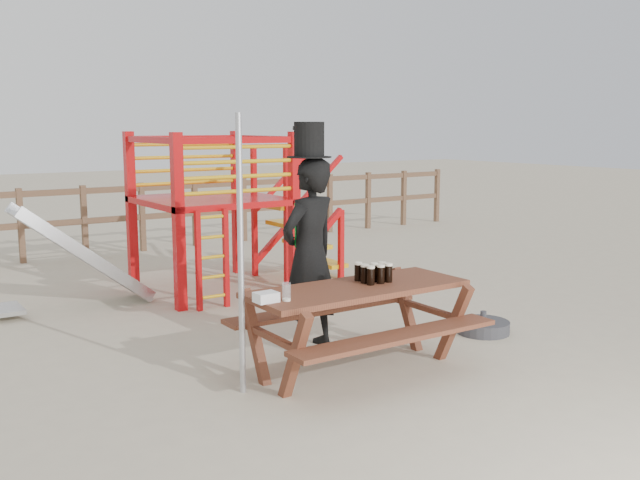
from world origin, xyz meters
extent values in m
plane|color=#B6A98D|center=(0.00, 0.00, 0.00)|extent=(60.00, 60.00, 0.00)
cube|color=brown|center=(0.00, 7.00, 1.10)|extent=(15.00, 0.06, 0.10)
cube|color=brown|center=(0.00, 7.00, 0.60)|extent=(15.00, 0.06, 0.10)
cube|color=brown|center=(-1.50, 7.00, 0.60)|extent=(0.09, 0.09, 1.20)
cube|color=brown|center=(-0.50, 7.00, 0.60)|extent=(0.09, 0.09, 1.20)
cube|color=brown|center=(0.50, 7.00, 0.60)|extent=(0.09, 0.09, 1.20)
cube|color=brown|center=(1.50, 7.00, 0.60)|extent=(0.09, 0.09, 1.20)
cube|color=brown|center=(2.50, 7.00, 0.60)|extent=(0.09, 0.09, 1.20)
cube|color=brown|center=(3.50, 7.00, 0.60)|extent=(0.09, 0.09, 1.20)
cube|color=brown|center=(4.50, 7.00, 0.60)|extent=(0.09, 0.09, 1.20)
cube|color=brown|center=(5.50, 7.00, 0.60)|extent=(0.09, 0.09, 1.20)
cube|color=brown|center=(6.50, 7.00, 0.60)|extent=(0.09, 0.09, 1.20)
cube|color=brown|center=(7.50, 7.00, 0.60)|extent=(0.09, 0.09, 1.20)
cube|color=red|center=(-0.60, 2.80, 1.05)|extent=(0.12, 0.12, 2.10)
cube|color=red|center=(1.00, 2.80, 1.05)|extent=(0.12, 0.12, 2.10)
cube|color=red|center=(-0.60, 4.40, 1.05)|extent=(0.12, 0.12, 2.10)
cube|color=red|center=(1.00, 4.40, 1.05)|extent=(0.12, 0.12, 2.10)
cube|color=red|center=(0.20, 3.60, 1.20)|extent=(1.72, 1.72, 0.08)
cube|color=red|center=(0.20, 2.80, 2.00)|extent=(1.60, 0.08, 0.08)
cube|color=red|center=(0.20, 4.40, 2.00)|extent=(1.60, 0.08, 0.08)
cube|color=red|center=(-0.60, 3.60, 2.00)|extent=(0.08, 1.60, 0.08)
cube|color=red|center=(1.00, 3.60, 2.00)|extent=(0.08, 1.60, 0.08)
cylinder|color=gold|center=(0.20, 2.80, 1.38)|extent=(1.50, 0.05, 0.05)
cylinder|color=gold|center=(0.20, 4.40, 1.38)|extent=(1.50, 0.05, 0.05)
cylinder|color=gold|center=(0.20, 2.80, 1.56)|extent=(1.50, 0.05, 0.05)
cylinder|color=gold|center=(0.20, 4.40, 1.56)|extent=(1.50, 0.05, 0.05)
cylinder|color=gold|center=(0.20, 2.80, 1.74)|extent=(1.50, 0.05, 0.05)
cylinder|color=gold|center=(0.20, 4.40, 1.74)|extent=(1.50, 0.05, 0.05)
cylinder|color=gold|center=(0.20, 2.80, 1.92)|extent=(1.50, 0.05, 0.05)
cylinder|color=gold|center=(0.20, 4.40, 1.92)|extent=(1.50, 0.05, 0.05)
cube|color=red|center=(-0.43, 2.65, 0.60)|extent=(0.06, 0.06, 1.20)
cube|color=red|center=(-0.07, 2.65, 0.60)|extent=(0.06, 0.06, 1.20)
cylinder|color=gold|center=(-0.25, 2.65, 0.15)|extent=(0.36, 0.04, 0.04)
cylinder|color=gold|center=(-0.25, 2.65, 0.39)|extent=(0.36, 0.04, 0.04)
cylinder|color=gold|center=(-0.25, 2.65, 0.63)|extent=(0.36, 0.04, 0.04)
cylinder|color=gold|center=(-0.25, 2.65, 0.87)|extent=(0.36, 0.04, 0.04)
cylinder|color=gold|center=(-0.25, 2.65, 1.11)|extent=(0.36, 0.04, 0.04)
cube|color=gold|center=(1.15, 3.60, 1.08)|extent=(0.30, 0.90, 0.06)
cube|color=gold|center=(1.43, 3.60, 0.78)|extent=(0.30, 0.90, 0.06)
cube|color=gold|center=(1.71, 3.60, 0.48)|extent=(0.30, 0.90, 0.06)
cube|color=gold|center=(1.99, 3.60, 0.18)|extent=(0.30, 0.90, 0.06)
cube|color=red|center=(1.55, 3.15, 0.60)|extent=(0.95, 0.08, 0.86)
cube|color=red|center=(1.55, 4.05, 0.60)|extent=(0.95, 0.08, 0.86)
cube|color=silver|center=(-1.50, 3.60, 0.62)|extent=(1.53, 0.55, 1.21)
cube|color=silver|center=(-1.50, 3.33, 0.66)|extent=(1.58, 0.04, 1.28)
cube|color=silver|center=(-1.50, 3.87, 0.66)|extent=(1.58, 0.04, 1.28)
cube|color=silver|center=(-2.40, 3.60, 0.10)|extent=(0.35, 0.55, 0.05)
cube|color=brown|center=(-0.15, -0.07, 0.75)|extent=(2.01, 0.77, 0.05)
cube|color=brown|center=(-0.16, -0.63, 0.45)|extent=(2.01, 0.30, 0.04)
cube|color=brown|center=(-0.15, 0.48, 0.45)|extent=(2.01, 0.30, 0.04)
cube|color=brown|center=(-1.00, -0.07, 0.36)|extent=(0.09, 1.20, 0.72)
cube|color=brown|center=(0.70, -0.08, 0.36)|extent=(0.09, 1.20, 0.72)
imported|color=black|center=(-0.15, 0.71, 0.94)|extent=(0.78, 0.61, 1.87)
cube|color=#0C8B26|center=(-0.19, 0.85, 1.16)|extent=(0.08, 0.04, 0.44)
cylinder|color=black|center=(-0.15, 0.71, 1.88)|extent=(0.42, 0.42, 0.01)
cylinder|color=black|center=(-0.15, 0.71, 2.05)|extent=(0.29, 0.29, 0.32)
cube|color=white|center=(-0.18, 0.85, 2.16)|extent=(0.15, 0.04, 0.04)
cylinder|color=#B2B2B7|center=(-1.24, 0.04, 1.14)|extent=(0.05, 0.05, 2.27)
cylinder|color=#333337|center=(1.67, 0.12, 0.06)|extent=(0.56, 0.56, 0.13)
cylinder|color=#333337|center=(1.67, 0.12, 0.18)|extent=(0.06, 0.06, 0.11)
cube|color=white|center=(-1.11, -0.12, 0.82)|extent=(0.18, 0.14, 0.08)
cylinder|color=black|center=(-0.03, -0.10, 0.85)|extent=(0.07, 0.07, 0.15)
cylinder|color=#F9EBCC|center=(-0.03, -0.10, 0.94)|extent=(0.07, 0.07, 0.02)
cylinder|color=black|center=(0.08, -0.11, 0.85)|extent=(0.07, 0.07, 0.15)
cylinder|color=#F9EBCC|center=(0.08, -0.11, 0.94)|extent=(0.07, 0.07, 0.02)
cylinder|color=black|center=(0.18, -0.10, 0.85)|extent=(0.07, 0.07, 0.15)
cylinder|color=#F9EBCC|center=(0.18, -0.10, 0.94)|extent=(0.07, 0.07, 0.02)
cylinder|color=black|center=(-0.03, -0.01, 0.85)|extent=(0.07, 0.07, 0.15)
cylinder|color=#F9EBCC|center=(-0.03, -0.01, 0.94)|extent=(0.07, 0.07, 0.02)
cylinder|color=black|center=(0.08, -0.01, 0.85)|extent=(0.07, 0.07, 0.15)
cylinder|color=#F9EBCC|center=(0.08, -0.01, 0.94)|extent=(0.07, 0.07, 0.02)
cylinder|color=black|center=(0.17, -0.02, 0.85)|extent=(0.07, 0.07, 0.15)
cylinder|color=#F9EBCC|center=(0.17, -0.02, 0.94)|extent=(0.07, 0.07, 0.02)
cylinder|color=black|center=(-0.02, 0.10, 0.85)|extent=(0.07, 0.07, 0.15)
cylinder|color=#F9EBCC|center=(-0.02, 0.10, 0.94)|extent=(0.07, 0.07, 0.02)
cylinder|color=silver|center=(-0.96, -0.18, 0.85)|extent=(0.07, 0.07, 0.15)
cylinder|color=#F9EBCC|center=(-0.96, -0.18, 0.79)|extent=(0.06, 0.06, 0.02)
camera|label=1|loc=(-3.87, -4.95, 2.16)|focal=40.00mm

